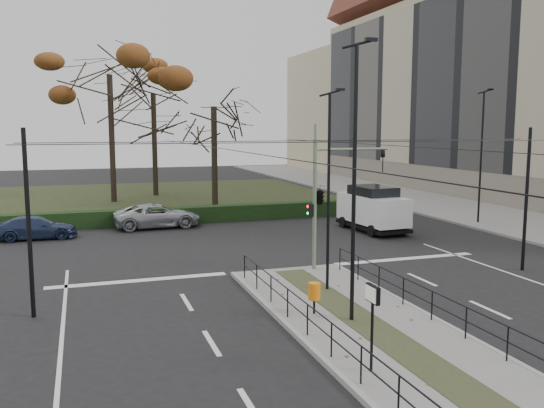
{
  "coord_description": "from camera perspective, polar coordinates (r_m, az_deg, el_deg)",
  "views": [
    {
      "loc": [
        -7.97,
        -17.2,
        6.02
      ],
      "look_at": [
        -0.4,
        5.55,
        2.8
      ],
      "focal_mm": 38.0,
      "sensor_mm": 36.0,
      "label": 1
    }
  ],
  "objects": [
    {
      "name": "litter_bin",
      "position": [
        18.41,
        4.21,
        -8.66
      ],
      "size": [
        0.39,
        0.39,
        1.0
      ],
      "color": "black",
      "rests_on": "median_island"
    },
    {
      "name": "apartment_block",
      "position": [
        54.82,
        23.14,
        11.63
      ],
      "size": [
        13.09,
        52.1,
        21.64
      ],
      "color": "tan",
      "rests_on": "ground"
    },
    {
      "name": "traffic_light",
      "position": [
        23.8,
        4.95,
        0.99
      ],
      "size": [
        3.65,
        2.05,
        5.38
      ],
      "color": "slate",
      "rests_on": "median_island"
    },
    {
      "name": "rust_tree",
      "position": [
        47.46,
        -15.8,
        12.23
      ],
      "size": [
        9.8,
        9.8,
        13.09
      ],
      "color": "black",
      "rests_on": "park"
    },
    {
      "name": "ground",
      "position": [
        19.89,
        6.25,
        -10.01
      ],
      "size": [
        140.0,
        140.0,
        0.0
      ],
      "primitive_type": "plane",
      "color": "black",
      "rests_on": "ground"
    },
    {
      "name": "sidewalk_east",
      "position": [
        47.4,
        15.0,
        0.18
      ],
      "size": [
        8.0,
        90.0,
        0.14
      ],
      "primitive_type": "cube",
      "color": "slate",
      "rests_on": "ground"
    },
    {
      "name": "bare_tree_center",
      "position": [
        51.04,
        -11.67,
        9.97
      ],
      "size": [
        8.37,
        8.37,
        11.63
      ],
      "color": "black",
      "rests_on": "park"
    },
    {
      "name": "white_van",
      "position": [
        33.87,
        9.94,
        -0.38
      ],
      "size": [
        2.53,
        5.14,
        2.62
      ],
      "color": "white",
      "rests_on": "ground"
    },
    {
      "name": "bare_tree_near",
      "position": [
        42.67,
        -5.78,
        8.85
      ],
      "size": [
        5.7,
        5.7,
        9.82
      ],
      "color": "black",
      "rests_on": "park"
    },
    {
      "name": "parked_car_fourth",
      "position": [
        35.28,
        -11.28,
        -1.15
      ],
      "size": [
        5.24,
        2.61,
        1.43
      ],
      "primitive_type": "imported",
      "rotation": [
        0.0,
        0.0,
        1.62
      ],
      "color": "#A1A3A9",
      "rests_on": "ground"
    },
    {
      "name": "median_island",
      "position": [
        17.75,
        9.69,
        -12.04
      ],
      "size": [
        4.4,
        15.0,
        0.14
      ],
      "primitive_type": "cube",
      "color": "slate",
      "rests_on": "ground"
    },
    {
      "name": "catenary",
      "position": [
        20.6,
        4.51,
        0.39
      ],
      "size": [
        20.0,
        34.0,
        6.0
      ],
      "color": "black",
      "rests_on": "ground"
    },
    {
      "name": "streetlamp_median_far",
      "position": [
        20.6,
        5.66,
        1.46
      ],
      "size": [
        0.6,
        0.12,
        7.22
      ],
      "color": "black",
      "rests_on": "median_island"
    },
    {
      "name": "parked_car_third",
      "position": [
        33.59,
        -22.34,
        -2.19
      ],
      "size": [
        4.27,
        1.81,
        1.23
      ],
      "primitive_type": "imported",
      "rotation": [
        0.0,
        0.0,
        1.55
      ],
      "color": "#212E4E",
      "rests_on": "ground"
    },
    {
      "name": "info_panel",
      "position": [
        14.12,
        9.92,
        -9.73
      ],
      "size": [
        0.12,
        0.56,
        2.15
      ],
      "color": "black",
      "rests_on": "median_island"
    },
    {
      "name": "hedge",
      "position": [
        36.28,
        -15.08,
        -1.36
      ],
      "size": [
        38.0,
        1.0,
        1.0
      ],
      "primitive_type": "cube",
      "color": "black",
      "rests_on": "ground"
    },
    {
      "name": "streetlamp_median_near",
      "position": [
        17.25,
        8.2,
        2.3
      ],
      "size": [
        0.71,
        0.14,
        8.44
      ],
      "color": "black",
      "rests_on": "median_island"
    },
    {
      "name": "streetlamp_sidewalk",
      "position": [
        37.56,
        20.03,
        4.56
      ],
      "size": [
        0.68,
        0.14,
        8.18
      ],
      "color": "black",
      "rests_on": "sidewalk_east"
    },
    {
      "name": "park",
      "position": [
        49.6,
        -15.99,
        0.44
      ],
      "size": [
        38.0,
        26.0,
        0.1
      ],
      "primitive_type": "cube",
      "color": "black",
      "rests_on": "ground"
    },
    {
      "name": "median_railing",
      "position": [
        17.38,
        9.91,
        -9.33
      ],
      "size": [
        4.14,
        13.24,
        0.92
      ],
      "color": "black",
      "rests_on": "median_island"
    }
  ]
}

